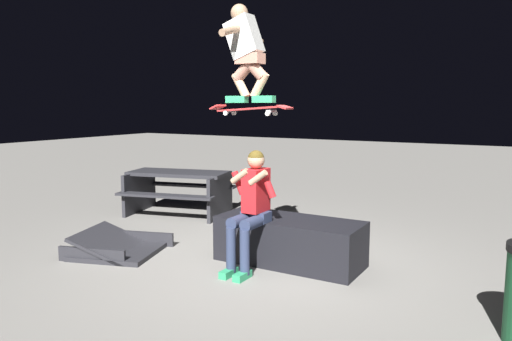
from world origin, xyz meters
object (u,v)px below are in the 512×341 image
skateboard (250,109)px  kicker_ramp (119,249)px  picnic_table_back (179,186)px  skater_airborne (246,49)px  person_sitting_on_ledge (251,203)px  ledge_box_main (290,241)px

skateboard → kicker_ramp: (1.66, 0.52, -1.79)m
picnic_table_back → skater_airborne: bearing=144.8°
kicker_ramp → picnic_table_back: 2.38m
person_sitting_on_ledge → kicker_ramp: size_ratio=1.14×
ledge_box_main → person_sitting_on_ledge: person_sitting_on_ledge is taller
skater_airborne → kicker_ramp: (1.60, 0.52, -2.48)m
ledge_box_main → picnic_table_back: (2.86, -1.46, 0.23)m
ledge_box_main → picnic_table_back: bearing=-27.1°
skater_airborne → person_sitting_on_ledge: bearing=133.5°
ledge_box_main → skater_airborne: 2.32m
skateboard → kicker_ramp: size_ratio=0.85×
person_sitting_on_ledge → skater_airborne: size_ratio=1.23×
skateboard → ledge_box_main: bearing=-151.6°
skater_airborne → picnic_table_back: skater_airborne is taller
skater_airborne → picnic_table_back: 3.56m
person_sitting_on_ledge → picnic_table_back: person_sitting_on_ledge is taller
ledge_box_main → person_sitting_on_ledge: size_ratio=1.26×
picnic_table_back → ledge_box_main: bearing=152.9°
ledge_box_main → skateboard: bearing=28.4°
person_sitting_on_ledge → picnic_table_back: 3.19m
person_sitting_on_ledge → skateboard: (0.12, -0.19, 1.07)m
skateboard → kicker_ramp: 2.49m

